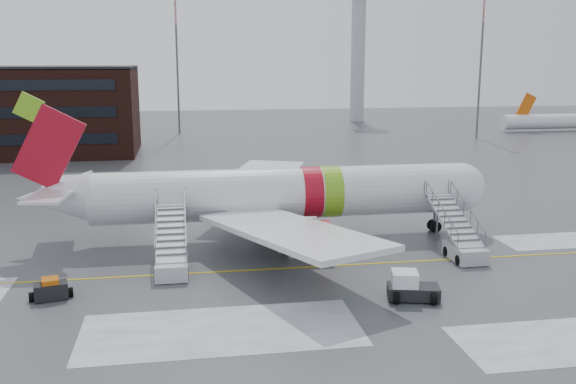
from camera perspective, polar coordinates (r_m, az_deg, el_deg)
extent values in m
plane|color=#494C4F|center=(43.04, 1.25, -6.30)|extent=(260.00, 260.00, 0.00)
cylinder|color=white|center=(47.86, -0.39, -0.10)|extent=(28.00, 3.80, 3.80)
sphere|color=white|center=(51.89, 15.06, 0.43)|extent=(3.80, 3.80, 3.80)
cube|color=black|center=(52.24, 16.13, 1.00)|extent=(1.09, 1.60, 0.97)
cone|color=white|center=(48.09, -20.08, -0.47)|extent=(5.20, 3.72, 3.72)
cube|color=#A90D1E|center=(47.52, -20.50, 3.71)|extent=(5.27, 0.30, 6.09)
cube|color=#7BB81D|center=(47.47, -22.05, 7.00)|extent=(2.16, 0.26, 2.16)
cube|color=white|center=(50.44, -19.38, 0.88)|extent=(3.07, 4.85, 0.18)
cube|color=white|center=(45.42, -20.47, -0.35)|extent=(3.07, 4.85, 0.18)
cube|color=white|center=(56.10, -2.77, 1.03)|extent=(10.72, 15.97, 1.13)
cube|color=white|center=(39.68, 0.12, -3.50)|extent=(10.72, 15.97, 1.13)
cylinder|color=white|center=(53.37, -0.74, -1.00)|extent=(3.40, 2.10, 2.10)
cylinder|color=white|center=(43.43, 1.35, -4.00)|extent=(3.40, 2.10, 2.10)
cylinder|color=#595B60|center=(51.66, 12.88, -2.47)|extent=(0.20, 0.20, 1.80)
cylinder|color=black|center=(51.78, 12.86, -2.95)|extent=(0.90, 0.56, 0.90)
cylinder|color=black|center=(50.80, -1.37, -2.94)|extent=(0.90, 0.56, 0.90)
cylinder|color=black|center=(46.22, -0.53, -4.43)|extent=(0.90, 0.56, 0.90)
cube|color=#ABADB2|center=(45.03, 15.49, -5.18)|extent=(2.00, 3.20, 1.00)
cube|color=#ABADB2|center=(46.43, 14.52, -2.47)|extent=(1.90, 5.87, 2.52)
cube|color=#ABADB2|center=(49.12, 13.05, -0.22)|extent=(1.90, 1.40, 0.15)
cylinder|color=#595B60|center=(49.14, 13.13, -2.25)|extent=(0.16, 0.16, 3.40)
cylinder|color=black|center=(43.86, 14.95, -5.88)|extent=(0.25, 0.70, 0.70)
cylinder|color=black|center=(46.33, 15.97, -4.99)|extent=(0.25, 0.70, 0.70)
cube|color=#BBBDC3|center=(41.01, -10.30, -6.62)|extent=(2.00, 3.20, 1.00)
cube|color=#BBBDC3|center=(42.54, -10.36, -3.59)|extent=(1.90, 5.87, 2.52)
cube|color=#BBBDC3|center=(45.46, -10.36, -1.07)|extent=(1.90, 1.40, 0.15)
cylinder|color=#595B60|center=(45.48, -10.29, -3.27)|extent=(0.16, 0.16, 3.40)
cylinder|color=black|center=(40.16, -11.60, -7.37)|extent=(0.25, 0.70, 0.70)
cylinder|color=black|center=(42.01, -9.04, -6.41)|extent=(0.25, 0.70, 0.70)
cube|color=black|center=(37.29, 11.08, -8.69)|extent=(3.14, 2.15, 0.72)
cube|color=white|center=(36.98, 10.33, -7.65)|extent=(1.73, 1.73, 0.92)
cube|color=black|center=(36.87, 10.35, -7.12)|extent=(1.50, 1.58, 0.15)
cylinder|color=black|center=(36.54, 9.59, -9.24)|extent=(0.46, 0.77, 0.72)
cylinder|color=black|center=(36.81, 12.81, -9.21)|extent=(0.46, 0.77, 0.72)
cylinder|color=black|center=(37.88, 9.38, -8.46)|extent=(0.46, 0.77, 0.72)
cylinder|color=black|center=(38.13, 12.48, -8.44)|extent=(0.46, 0.77, 0.72)
cube|color=black|center=(39.01, -20.33, -8.23)|extent=(2.02, 1.47, 0.91)
cube|color=#C3570B|center=(38.84, -20.39, -7.47)|extent=(1.11, 1.18, 0.36)
cylinder|color=black|center=(39.24, -21.36, -8.55)|extent=(1.01, 0.74, 0.55)
cylinder|color=black|center=(38.95, -19.25, -8.54)|extent=(1.01, 0.74, 0.55)
cylinder|color=#B2B5BA|center=(140.34, 6.24, 12.00)|extent=(3.00, 3.00, 28.00)
cylinder|color=#595B60|center=(113.67, 16.67, 9.42)|extent=(0.36, 0.36, 19.20)
cylinder|color=#CC7272|center=(113.88, 17.02, 15.21)|extent=(0.32, 0.32, 4.32)
cylinder|color=#595B60|center=(118.25, -9.77, 9.81)|extent=(0.36, 0.36, 19.20)
cylinder|color=#CC7272|center=(118.45, -9.97, 15.39)|extent=(0.32, 0.32, 4.32)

